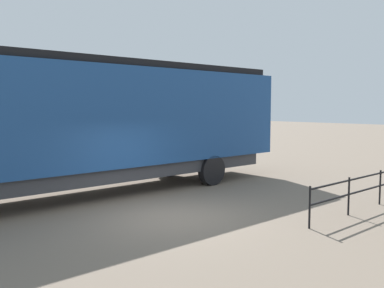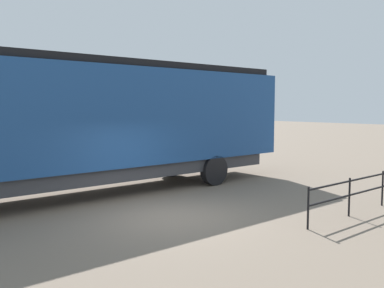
% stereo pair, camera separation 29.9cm
% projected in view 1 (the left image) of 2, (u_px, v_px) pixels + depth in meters
% --- Properties ---
extents(ground_plane, '(120.00, 120.00, 0.00)m').
position_uv_depth(ground_plane, '(169.00, 216.00, 10.97)').
color(ground_plane, '#756656').
extents(locomotive, '(2.88, 17.92, 4.35)m').
position_uv_depth(locomotive, '(59.00, 121.00, 12.65)').
color(locomotive, navy).
rests_on(locomotive, ground_plane).
extents(platform_fence, '(0.05, 7.40, 1.02)m').
position_uv_depth(platform_fence, '(380.00, 182.00, 12.23)').
color(platform_fence, black).
rests_on(platform_fence, ground_plane).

